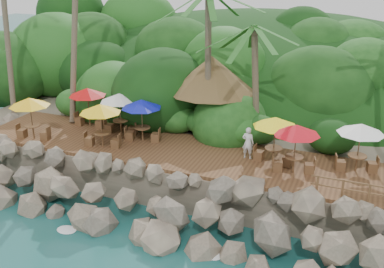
% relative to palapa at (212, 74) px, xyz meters
% --- Properties ---
extents(ground, '(140.00, 140.00, 0.00)m').
position_rel_palapa_xyz_m(ground, '(0.32, -9.96, -5.79)').
color(ground, '#19514F').
rests_on(ground, ground).
extents(land_base, '(32.00, 25.20, 2.10)m').
position_rel_palapa_xyz_m(land_base, '(0.32, 6.04, -4.74)').
color(land_base, gray).
rests_on(land_base, ground).
extents(jungle_hill, '(44.80, 28.00, 15.40)m').
position_rel_palapa_xyz_m(jungle_hill, '(0.32, 13.54, -5.79)').
color(jungle_hill, '#143811').
rests_on(jungle_hill, ground).
extents(seawall, '(29.00, 4.00, 2.30)m').
position_rel_palapa_xyz_m(seawall, '(0.32, -7.96, -4.64)').
color(seawall, gray).
rests_on(seawall, ground).
extents(terrace, '(26.00, 5.00, 0.20)m').
position_rel_palapa_xyz_m(terrace, '(0.32, -3.96, -3.59)').
color(terrace, brown).
rests_on(terrace, land_base).
extents(jungle_foliage, '(44.00, 16.00, 12.00)m').
position_rel_palapa_xyz_m(jungle_foliage, '(0.32, 5.04, -5.79)').
color(jungle_foliage, '#143811').
rests_on(jungle_foliage, ground).
extents(foam_line, '(25.20, 0.80, 0.06)m').
position_rel_palapa_xyz_m(foam_line, '(0.32, -9.66, -5.76)').
color(foam_line, white).
rests_on(foam_line, ground).
extents(palapa, '(5.30, 5.30, 4.60)m').
position_rel_palapa_xyz_m(palapa, '(0.00, 0.00, 0.00)').
color(palapa, brown).
rests_on(palapa, ground).
extents(dining_clusters, '(23.61, 5.34, 2.53)m').
position_rel_palapa_xyz_m(dining_clusters, '(0.30, -3.84, -1.39)').
color(dining_clusters, brown).
rests_on(dining_clusters, terrace).
extents(railing, '(6.10, 0.10, 1.00)m').
position_rel_palapa_xyz_m(railing, '(10.09, -6.31, -2.89)').
color(railing, brown).
rests_on(railing, terrace).
extents(waiter, '(0.66, 0.45, 1.77)m').
position_rel_palapa_xyz_m(waiter, '(3.35, -3.53, -2.61)').
color(waiter, silver).
rests_on(waiter, terrace).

